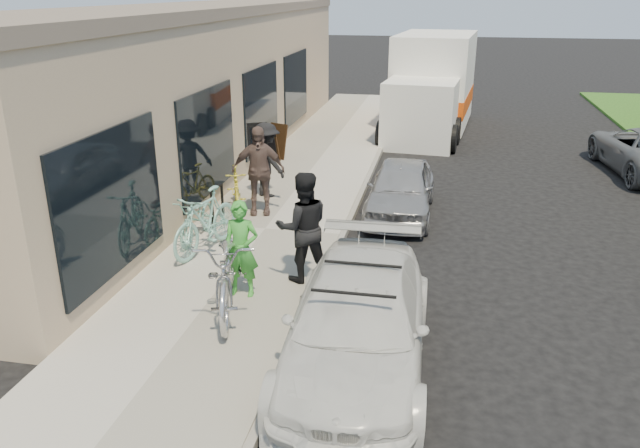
{
  "coord_description": "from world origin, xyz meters",
  "views": [
    {
      "loc": [
        1.32,
        -8.12,
        4.61
      ],
      "look_at": [
        -0.51,
        1.12,
        1.05
      ],
      "focal_mm": 35.0,
      "sensor_mm": 36.0,
      "label": 1
    }
  ],
  "objects_px": {
    "tandem_bike": "(229,270)",
    "cruiser_bike_a": "(205,221)",
    "sandwich_board": "(273,142)",
    "bike_rack": "(217,201)",
    "moving_truck": "(432,89)",
    "bystander_a": "(266,160)",
    "woman_rider": "(241,249)",
    "sedan_silver": "(401,189)",
    "cruiser_bike_c": "(236,188)",
    "bystander_b": "(258,171)",
    "man_standing": "(303,227)",
    "cruiser_bike_b": "(197,218)",
    "sedan_white": "(358,323)"
  },
  "relations": [
    {
      "from": "tandem_bike",
      "to": "cruiser_bike_a",
      "type": "xyz_separation_m",
      "value": [
        -1.13,
        2.0,
        -0.05
      ]
    },
    {
      "from": "sandwich_board",
      "to": "cruiser_bike_a",
      "type": "height_order",
      "value": "cruiser_bike_a"
    },
    {
      "from": "bike_rack",
      "to": "moving_truck",
      "type": "relative_size",
      "value": 0.12
    },
    {
      "from": "cruiser_bike_a",
      "to": "bystander_a",
      "type": "relative_size",
      "value": 1.11
    },
    {
      "from": "woman_rider",
      "to": "bystander_a",
      "type": "height_order",
      "value": "bystander_a"
    },
    {
      "from": "bike_rack",
      "to": "sedan_silver",
      "type": "bearing_deg",
      "value": 25.6
    },
    {
      "from": "cruiser_bike_c",
      "to": "bystander_b",
      "type": "distance_m",
      "value": 0.8
    },
    {
      "from": "sandwich_board",
      "to": "sedan_silver",
      "type": "xyz_separation_m",
      "value": [
        3.78,
        -3.43,
        -0.06
      ]
    },
    {
      "from": "sedan_silver",
      "to": "bystander_b",
      "type": "xyz_separation_m",
      "value": [
        -2.89,
        -0.92,
        0.5
      ]
    },
    {
      "from": "moving_truck",
      "to": "woman_rider",
      "type": "distance_m",
      "value": 13.79
    },
    {
      "from": "bike_rack",
      "to": "man_standing",
      "type": "distance_m",
      "value": 3.16
    },
    {
      "from": "moving_truck",
      "to": "cruiser_bike_b",
      "type": "height_order",
      "value": "moving_truck"
    },
    {
      "from": "sandwich_board",
      "to": "cruiser_bike_b",
      "type": "xyz_separation_m",
      "value": [
        0.14,
        -5.96,
        -0.08
      ]
    },
    {
      "from": "bike_rack",
      "to": "tandem_bike",
      "type": "xyz_separation_m",
      "value": [
        1.41,
        -3.36,
        0.14
      ]
    },
    {
      "from": "bike_rack",
      "to": "tandem_bike",
      "type": "bearing_deg",
      "value": -67.31
    },
    {
      "from": "cruiser_bike_b",
      "to": "cruiser_bike_c",
      "type": "distance_m",
      "value": 1.86
    },
    {
      "from": "woman_rider",
      "to": "bystander_b",
      "type": "xyz_separation_m",
      "value": [
        -0.81,
        3.66,
        0.17
      ]
    },
    {
      "from": "sedan_white",
      "to": "moving_truck",
      "type": "distance_m",
      "value": 15.0
    },
    {
      "from": "sandwich_board",
      "to": "man_standing",
      "type": "relative_size",
      "value": 0.53
    },
    {
      "from": "moving_truck",
      "to": "sandwich_board",
      "type": "bearing_deg",
      "value": -121.07
    },
    {
      "from": "tandem_bike",
      "to": "bystander_a",
      "type": "bearing_deg",
      "value": 84.2
    },
    {
      "from": "sedan_silver",
      "to": "woman_rider",
      "type": "relative_size",
      "value": 2.25
    },
    {
      "from": "bystander_b",
      "to": "woman_rider",
      "type": "bearing_deg",
      "value": -90.84
    },
    {
      "from": "sedan_silver",
      "to": "cruiser_bike_c",
      "type": "height_order",
      "value": "sedan_silver"
    },
    {
      "from": "sedan_silver",
      "to": "cruiser_bike_b",
      "type": "relative_size",
      "value": 2.16
    },
    {
      "from": "cruiser_bike_a",
      "to": "cruiser_bike_c",
      "type": "bearing_deg",
      "value": 109.61
    },
    {
      "from": "moving_truck",
      "to": "cruiser_bike_a",
      "type": "relative_size",
      "value": 3.54
    },
    {
      "from": "sedan_silver",
      "to": "bystander_b",
      "type": "distance_m",
      "value": 3.08
    },
    {
      "from": "cruiser_bike_a",
      "to": "moving_truck",
      "type": "bearing_deg",
      "value": 87.66
    },
    {
      "from": "sandwich_board",
      "to": "cruiser_bike_b",
      "type": "distance_m",
      "value": 5.96
    },
    {
      "from": "cruiser_bike_c",
      "to": "bystander_b",
      "type": "bearing_deg",
      "value": -42.74
    },
    {
      "from": "sedan_silver",
      "to": "sandwich_board",
      "type": "bearing_deg",
      "value": 138.33
    },
    {
      "from": "cruiser_bike_a",
      "to": "cruiser_bike_c",
      "type": "xyz_separation_m",
      "value": [
        -0.22,
        2.38,
        -0.13
      ]
    },
    {
      "from": "tandem_bike",
      "to": "man_standing",
      "type": "relative_size",
      "value": 1.29
    },
    {
      "from": "tandem_bike",
      "to": "bystander_b",
      "type": "relative_size",
      "value": 1.26
    },
    {
      "from": "sedan_white",
      "to": "cruiser_bike_a",
      "type": "height_order",
      "value": "sedan_white"
    },
    {
      "from": "cruiser_bike_b",
      "to": "bystander_b",
      "type": "xyz_separation_m",
      "value": [
        0.74,
        1.61,
        0.52
      ]
    },
    {
      "from": "sandwich_board",
      "to": "bystander_a",
      "type": "height_order",
      "value": "bystander_a"
    },
    {
      "from": "bystander_b",
      "to": "tandem_bike",
      "type": "bearing_deg",
      "value": -92.85
    },
    {
      "from": "cruiser_bike_a",
      "to": "man_standing",
      "type": "bearing_deg",
      "value": -8.04
    },
    {
      "from": "bike_rack",
      "to": "sandwich_board",
      "type": "xyz_separation_m",
      "value": [
        -0.24,
        5.13,
        0.01
      ]
    },
    {
      "from": "bike_rack",
      "to": "sedan_white",
      "type": "distance_m",
      "value": 5.51
    },
    {
      "from": "sedan_white",
      "to": "bystander_b",
      "type": "height_order",
      "value": "bystander_b"
    },
    {
      "from": "bystander_b",
      "to": "cruiser_bike_b",
      "type": "bearing_deg",
      "value": -128.06
    },
    {
      "from": "tandem_bike",
      "to": "bystander_b",
      "type": "bearing_deg",
      "value": 84.81
    },
    {
      "from": "bike_rack",
      "to": "cruiser_bike_a",
      "type": "relative_size",
      "value": 0.42
    },
    {
      "from": "woman_rider",
      "to": "bystander_a",
      "type": "bearing_deg",
      "value": 100.3
    },
    {
      "from": "woman_rider",
      "to": "man_standing",
      "type": "distance_m",
      "value": 1.09
    },
    {
      "from": "bystander_a",
      "to": "man_standing",
      "type": "bearing_deg",
      "value": 150.37
    },
    {
      "from": "bystander_a",
      "to": "sedan_silver",
      "type": "bearing_deg",
      "value": -147.36
    }
  ]
}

